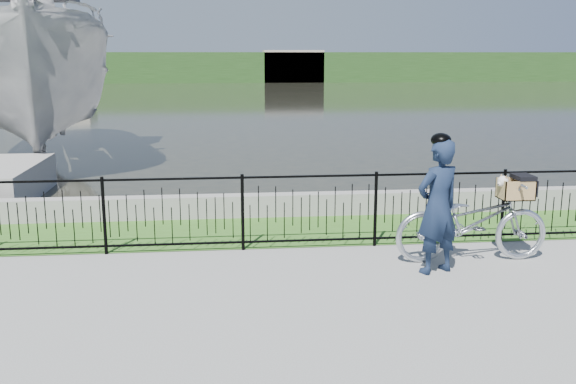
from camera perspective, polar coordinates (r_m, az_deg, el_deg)
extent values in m
plane|color=gray|center=(8.22, 3.44, -8.25)|extent=(120.00, 120.00, 0.00)
cube|color=#376820|center=(10.67, 1.20, -3.38)|extent=(60.00, 2.00, 0.01)
plane|color=#26261D|center=(40.72, -4.09, 8.14)|extent=(120.00, 120.00, 0.00)
cube|color=gray|center=(11.58, 0.60, -1.12)|extent=(60.00, 0.30, 0.40)
cube|color=#24471B|center=(67.62, -4.86, 11.01)|extent=(120.00, 6.00, 3.00)
cube|color=#AEA28C|center=(67.70, -20.53, 10.72)|extent=(8.00, 4.00, 4.00)
cube|color=#AEA28C|center=(66.51, 0.43, 11.12)|extent=(6.00, 3.00, 3.20)
imported|color=#ADB3BA|center=(9.34, 16.02, -2.52)|extent=(2.17, 0.76, 1.14)
cube|color=black|center=(9.51, 19.52, -0.57)|extent=(0.38, 0.18, 0.02)
cube|color=#9C7B48|center=(9.51, 19.52, -0.53)|extent=(0.45, 0.33, 0.01)
cube|color=#9C7B48|center=(9.63, 19.18, 0.45)|extent=(0.45, 0.01, 0.28)
cube|color=#9C7B48|center=(9.35, 19.99, 0.05)|extent=(0.45, 0.01, 0.28)
cube|color=#9C7B48|center=(9.58, 20.74, 0.28)|extent=(0.01, 0.33, 0.28)
cube|color=#9C7B48|center=(9.39, 18.39, 0.23)|extent=(0.01, 0.33, 0.28)
cube|color=black|center=(9.50, 20.19, 1.26)|extent=(0.24, 0.35, 0.06)
cube|color=black|center=(9.58, 20.85, 0.44)|extent=(0.02, 0.35, 0.22)
ellipsoid|color=silver|center=(9.48, 19.47, 0.19)|extent=(0.31, 0.22, 0.20)
sphere|color=silver|center=(9.36, 18.56, 0.92)|extent=(0.15, 0.15, 0.15)
sphere|color=silver|center=(9.33, 18.32, 0.71)|extent=(0.07, 0.07, 0.07)
sphere|color=black|center=(9.31, 18.20, 0.66)|extent=(0.02, 0.02, 0.02)
cone|color=#9C7541|center=(9.40, 18.44, 1.35)|extent=(0.06, 0.08, 0.08)
cone|color=#9C7541|center=(9.32, 18.80, 1.23)|extent=(0.06, 0.08, 0.08)
imported|color=#131F36|center=(8.65, 13.17, -1.29)|extent=(0.77, 0.65, 1.80)
ellipsoid|color=black|center=(8.49, 13.46, 4.49)|extent=(0.26, 0.29, 0.18)
imported|color=#A6A6A6|center=(18.96, -21.34, 8.84)|extent=(6.40, 11.14, 4.05)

